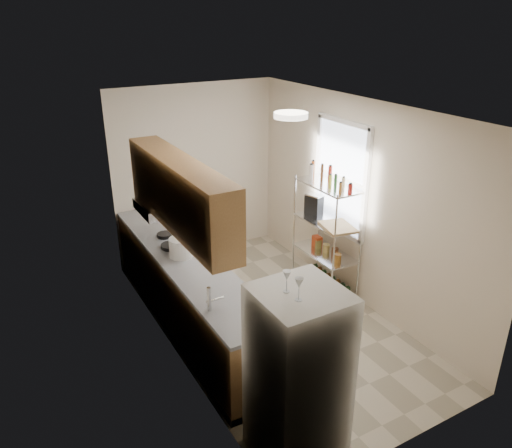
% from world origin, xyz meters
% --- Properties ---
extents(room, '(2.52, 4.42, 2.62)m').
position_xyz_m(room, '(0.00, 0.00, 1.30)').
color(room, '#BBB097').
rests_on(room, ground).
extents(counter_run, '(0.63, 3.51, 0.90)m').
position_xyz_m(counter_run, '(-0.92, 0.44, 0.45)').
color(counter_run, '#A27445').
rests_on(counter_run, ground).
extents(upper_cabinets, '(0.33, 2.20, 0.72)m').
position_xyz_m(upper_cabinets, '(-1.05, 0.10, 1.81)').
color(upper_cabinets, '#A27445').
rests_on(upper_cabinets, room).
extents(range_hood, '(0.50, 0.60, 0.12)m').
position_xyz_m(range_hood, '(-1.00, 0.90, 1.39)').
color(range_hood, '#B7BABC').
rests_on(range_hood, room).
extents(window, '(0.06, 1.00, 1.46)m').
position_xyz_m(window, '(1.23, 0.35, 1.55)').
color(window, white).
rests_on(window, room).
extents(bakers_rack, '(0.45, 0.90, 1.73)m').
position_xyz_m(bakers_rack, '(1.00, 0.30, 1.11)').
color(bakers_rack, silver).
rests_on(bakers_rack, ground).
extents(ceiling_dome, '(0.34, 0.34, 0.05)m').
position_xyz_m(ceiling_dome, '(0.00, -0.30, 2.57)').
color(ceiling_dome, white).
rests_on(ceiling_dome, room).
extents(refrigerator, '(0.66, 0.66, 1.60)m').
position_xyz_m(refrigerator, '(-0.87, -1.81, 0.80)').
color(refrigerator, white).
rests_on(refrigerator, ground).
extents(wine_glass_a, '(0.06, 0.06, 0.17)m').
position_xyz_m(wine_glass_a, '(-0.96, -1.75, 1.69)').
color(wine_glass_a, silver).
rests_on(wine_glass_a, refrigerator).
extents(wine_glass_b, '(0.06, 0.06, 0.18)m').
position_xyz_m(wine_glass_b, '(-0.95, -1.89, 1.69)').
color(wine_glass_b, silver).
rests_on(wine_glass_b, refrigerator).
extents(rice_cooker, '(0.28, 0.28, 0.22)m').
position_xyz_m(rice_cooker, '(-0.93, 0.50, 1.01)').
color(rice_cooker, white).
rests_on(rice_cooker, counter_run).
extents(frying_pan_large, '(0.27, 0.27, 0.04)m').
position_xyz_m(frying_pan_large, '(-0.96, 0.77, 0.92)').
color(frying_pan_large, black).
rests_on(frying_pan_large, counter_run).
extents(frying_pan_small, '(0.25, 0.25, 0.04)m').
position_xyz_m(frying_pan_small, '(-0.91, 1.11, 0.92)').
color(frying_pan_small, black).
rests_on(frying_pan_small, counter_run).
extents(cutting_board, '(0.44, 0.52, 0.03)m').
position_xyz_m(cutting_board, '(0.98, 0.05, 1.03)').
color(cutting_board, tan).
rests_on(cutting_board, bakers_rack).
extents(espresso_machine, '(0.21, 0.26, 0.26)m').
position_xyz_m(espresso_machine, '(1.03, 0.63, 1.14)').
color(espresso_machine, black).
rests_on(espresso_machine, bakers_rack).
extents(storage_bag, '(0.09, 0.13, 0.15)m').
position_xyz_m(storage_bag, '(1.02, 0.50, 0.63)').
color(storage_bag, '#AE3815').
rests_on(storage_bag, bakers_rack).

